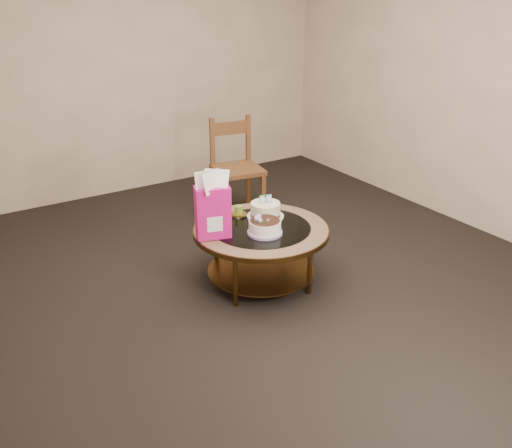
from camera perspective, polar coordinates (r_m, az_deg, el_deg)
ground at (r=4.45m, az=0.50°, el=-5.70°), size 5.00×5.00×0.00m
room_walls at (r=3.92m, az=0.58°, el=14.30°), size 4.52×5.02×2.61m
coffee_table at (r=4.27m, az=0.52°, el=-1.28°), size 1.02×1.02×0.46m
decorated_cake at (r=4.11m, az=0.87°, el=-0.35°), size 0.25×0.25×0.15m
cream_cake at (r=4.39m, az=0.95°, el=1.40°), size 0.28×0.28×0.18m
gift_bag at (r=4.01m, az=-4.36°, el=1.90°), size 0.27×0.23×0.49m
pillar_candle at (r=4.43m, az=-1.75°, el=1.19°), size 0.12×0.12×0.09m
dining_chair at (r=5.51m, az=-2.00°, el=5.69°), size 0.50×0.50×0.94m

